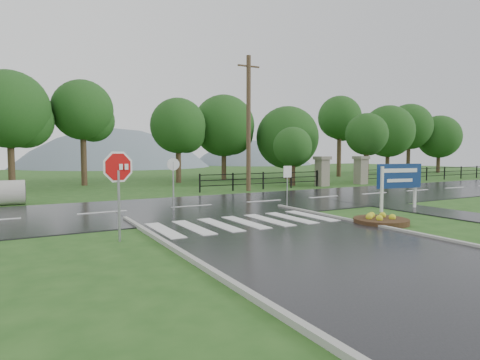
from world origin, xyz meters
TOP-DOWN VIEW (x-y plane):
  - ground at (0.00, 0.00)m, footprint 120.00×120.00m
  - main_road at (0.00, 10.00)m, footprint 90.00×8.00m
  - walkway at (8.50, 4.00)m, footprint 2.20×11.00m
  - crosswalk at (0.00, 5.00)m, footprint 6.50×2.80m
  - pillar_west at (13.00, 16.00)m, footprint 1.00×1.00m
  - pillar_east at (17.00, 16.00)m, footprint 1.00×1.00m
  - fence_west at (7.75, 16.00)m, footprint 9.58×0.08m
  - fence_east at (27.75, 16.00)m, footprint 20.58×0.08m
  - hills at (3.49, 65.00)m, footprint 102.00×48.00m
  - treeline at (1.00, 24.00)m, footprint 83.20×5.20m
  - stop_sign at (-4.55, 4.31)m, footprint 1.20×0.31m
  - estate_billboard at (7.63, 4.65)m, footprint 2.32×0.46m
  - flower_bed at (4.25, 2.63)m, footprint 1.92×1.92m
  - reg_sign_small at (3.69, 7.55)m, footprint 0.43×0.06m
  - reg_sign_round at (-1.18, 9.18)m, footprint 0.53×0.11m
  - utility_pole_east at (6.28, 15.50)m, footprint 1.57×0.29m
  - entrance_tree_left at (11.34, 17.50)m, footprint 2.97×2.97m
  - entrance_tree_right at (19.16, 17.50)m, footprint 3.58×3.58m

SIDE VIEW (x-z plane):
  - hills at x=3.49m, z-range -39.54..8.46m
  - ground at x=0.00m, z-range 0.00..0.00m
  - main_road at x=0.00m, z-range -0.02..0.02m
  - walkway at x=8.50m, z-range -0.02..0.02m
  - treeline at x=1.00m, z-range -5.00..5.00m
  - crosswalk at x=0.00m, z-range 0.05..0.07m
  - flower_bed at x=4.25m, z-range -0.05..0.34m
  - fence_west at x=7.75m, z-range 0.12..1.32m
  - fence_east at x=27.75m, z-range 0.14..1.34m
  - pillar_west at x=13.00m, z-range 0.06..2.30m
  - pillar_east at x=17.00m, z-range 0.06..2.30m
  - reg_sign_small at x=3.69m, z-range 0.42..2.36m
  - estate_billboard at x=7.63m, z-range 0.38..2.43m
  - reg_sign_round at x=-1.18m, z-range 0.30..2.60m
  - stop_sign at x=-4.55m, z-range 0.54..3.29m
  - entrance_tree_left at x=11.34m, z-range 0.73..5.20m
  - entrance_tree_right at x=19.16m, z-range 1.11..7.00m
  - utility_pole_east at x=6.28m, z-range 0.07..8.88m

